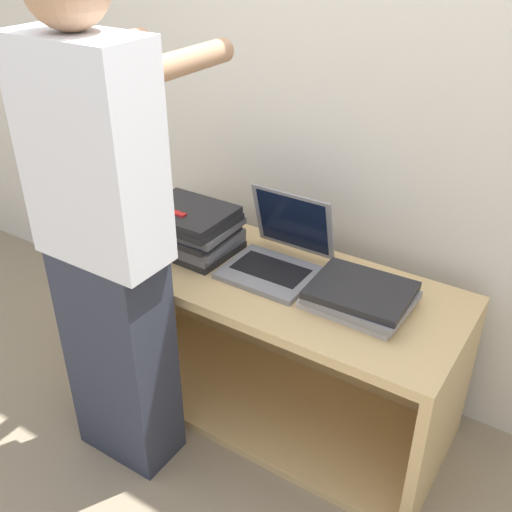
{
  "coord_description": "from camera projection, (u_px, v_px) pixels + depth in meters",
  "views": [
    {
      "loc": [
        0.92,
        -1.23,
        1.73
      ],
      "look_at": [
        0.0,
        0.2,
        0.73
      ],
      "focal_mm": 42.0,
      "sensor_mm": 36.0,
      "label": 1
    }
  ],
  "objects": [
    {
      "name": "ground_plane",
      "position": [
        227.0,
        449.0,
        2.2
      ],
      "size": [
        12.0,
        12.0,
        0.0
      ],
      "primitive_type": "plane",
      "color": "gray"
    },
    {
      "name": "wall_back",
      "position": [
        330.0,
        81.0,
        2.07
      ],
      "size": [
        8.0,
        0.05,
        2.4
      ],
      "color": "silver",
      "rests_on": "ground_plane"
    },
    {
      "name": "cart",
      "position": [
        277.0,
        335.0,
        2.29
      ],
      "size": [
        1.37,
        0.56,
        0.61
      ],
      "color": "tan",
      "rests_on": "ground_plane"
    },
    {
      "name": "laptop_open",
      "position": [
        277.0,
        256.0,
        2.11
      ],
      "size": [
        0.31,
        0.32,
        0.26
      ],
      "color": "gray",
      "rests_on": "cart"
    },
    {
      "name": "laptop_stack_left",
      "position": [
        191.0,
        229.0,
        2.21
      ],
      "size": [
        0.34,
        0.27,
        0.17
      ],
      "color": "#232326",
      "rests_on": "cart"
    },
    {
      "name": "laptop_stack_right",
      "position": [
        360.0,
        296.0,
        1.92
      ],
      "size": [
        0.33,
        0.27,
        0.07
      ],
      "color": "#B7B7BC",
      "rests_on": "cart"
    },
    {
      "name": "person",
      "position": [
        106.0,
        244.0,
        1.81
      ],
      "size": [
        0.4,
        0.53,
        1.67
      ],
      "color": "#2D3342",
      "rests_on": "ground_plane"
    },
    {
      "name": "inventory_tag",
      "position": [
        178.0,
        214.0,
        2.12
      ],
      "size": [
        0.06,
        0.02,
        0.01
      ],
      "color": "red",
      "rests_on": "laptop_stack_left"
    }
  ]
}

